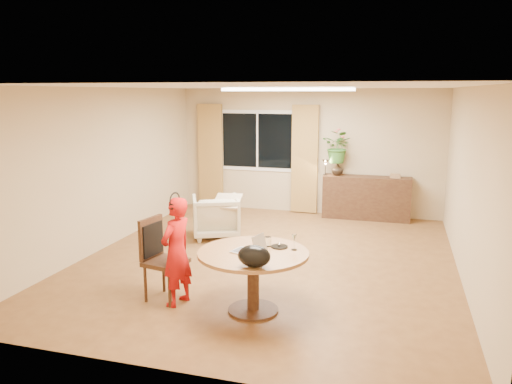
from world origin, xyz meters
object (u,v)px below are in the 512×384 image
at_px(child, 176,252).
at_px(dining_chair, 166,260).
at_px(armchair, 216,216).
at_px(sideboard, 366,198).
at_px(dining_table, 253,265).

bearing_deg(child, dining_chair, -100.51).
height_order(child, armchair, child).
bearing_deg(sideboard, armchair, -140.15).
relative_size(child, armchair, 1.62).
bearing_deg(dining_table, sideboard, 78.80).
distance_m(dining_chair, child, 0.25).
relative_size(dining_chair, sideboard, 0.59).
bearing_deg(dining_chair, dining_table, 9.01).
height_order(dining_table, sideboard, sideboard).
bearing_deg(sideboard, dining_chair, -113.52).
relative_size(dining_table, child, 0.97).
bearing_deg(armchair, dining_table, 94.25).
bearing_deg(child, sideboard, 172.39).
xyz_separation_m(armchair, sideboard, (2.46, 2.06, 0.06)).
distance_m(dining_chair, armchair, 2.76).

